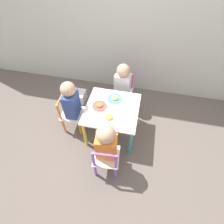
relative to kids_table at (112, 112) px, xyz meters
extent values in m
plane|color=#5B514C|center=(0.00, 0.00, -0.38)|extent=(6.00, 6.00, 0.00)
cube|color=silver|center=(0.00, 0.00, 0.05)|extent=(0.59, 0.59, 0.02)
cylinder|color=yellow|center=(-0.26, -0.26, -0.17)|extent=(0.04, 0.04, 0.42)
cylinder|color=teal|center=(0.26, -0.26, -0.17)|extent=(0.04, 0.04, 0.42)
cylinder|color=green|center=(-0.26, 0.26, -0.17)|extent=(0.04, 0.04, 0.42)
cylinder|color=#DB3D38|center=(0.26, 0.26, -0.17)|extent=(0.04, 0.04, 0.42)
cube|color=silver|center=(-0.49, -0.03, -0.12)|extent=(0.27, 0.27, 0.02)
cylinder|color=orange|center=(-0.38, -0.13, -0.25)|extent=(0.03, 0.03, 0.25)
cylinder|color=orange|center=(-0.39, 0.08, -0.25)|extent=(0.03, 0.03, 0.25)
cylinder|color=orange|center=(-0.59, -0.14, -0.25)|extent=(0.03, 0.03, 0.25)
cylinder|color=orange|center=(-0.60, 0.07, -0.25)|extent=(0.03, 0.03, 0.25)
cylinder|color=orange|center=(-0.59, -0.14, 0.00)|extent=(0.03, 0.03, 0.26)
cylinder|color=orange|center=(-0.60, 0.07, 0.00)|extent=(0.03, 0.03, 0.26)
cylinder|color=orange|center=(-0.60, -0.03, 0.11)|extent=(0.04, 0.21, 0.02)
cube|color=silver|center=(0.04, 0.49, -0.12)|extent=(0.28, 0.28, 0.02)
cylinder|color=#E5599E|center=(-0.07, 0.39, -0.25)|extent=(0.03, 0.03, 0.25)
cylinder|color=#E5599E|center=(0.14, 0.37, -0.25)|extent=(0.03, 0.03, 0.25)
cylinder|color=#E5599E|center=(-0.06, 0.60, -0.25)|extent=(0.03, 0.03, 0.25)
cylinder|color=#E5599E|center=(0.15, 0.59, -0.25)|extent=(0.03, 0.03, 0.25)
cylinder|color=#E5599E|center=(-0.06, 0.60, 0.00)|extent=(0.03, 0.03, 0.26)
cylinder|color=#E5599E|center=(0.15, 0.59, 0.00)|extent=(0.03, 0.03, 0.26)
cylinder|color=#E5599E|center=(0.05, 0.59, 0.11)|extent=(0.21, 0.04, 0.02)
cube|color=silver|center=(0.05, -0.49, -0.12)|extent=(0.28, 0.28, 0.02)
cylinder|color=#8E51BC|center=(0.14, -0.37, -0.25)|extent=(0.03, 0.03, 0.25)
cylinder|color=#8E51BC|center=(-0.07, -0.39, -0.25)|extent=(0.03, 0.03, 0.25)
cylinder|color=#8E51BC|center=(0.16, -0.58, -0.25)|extent=(0.03, 0.03, 0.25)
cylinder|color=#8E51BC|center=(-0.05, -0.60, -0.25)|extent=(0.03, 0.03, 0.25)
cylinder|color=#8E51BC|center=(0.16, -0.58, 0.00)|extent=(0.03, 0.03, 0.26)
cylinder|color=#8E51BC|center=(-0.05, -0.60, 0.00)|extent=(0.03, 0.03, 0.26)
cylinder|color=#8E51BC|center=(0.06, -0.59, 0.11)|extent=(0.21, 0.04, 0.02)
cylinder|color=#4C608E|center=(-0.37, -0.07, -0.25)|extent=(0.07, 0.07, 0.26)
cylinder|color=#4C608E|center=(-0.37, 0.03, -0.25)|extent=(0.07, 0.07, 0.26)
cube|color=#2D478E|center=(-0.47, -0.03, 0.05)|extent=(0.15, 0.21, 0.33)
sphere|color=tan|center=(-0.47, -0.03, 0.28)|extent=(0.16, 0.16, 0.16)
cylinder|color=#4C608E|center=(-0.02, 0.37, -0.25)|extent=(0.07, 0.07, 0.26)
cylinder|color=#4C608E|center=(0.08, 0.37, -0.25)|extent=(0.07, 0.07, 0.26)
cube|color=silver|center=(0.04, 0.47, 0.03)|extent=(0.21, 0.16, 0.29)
sphere|color=tan|center=(0.04, 0.47, 0.24)|extent=(0.16, 0.16, 0.16)
cylinder|color=#38383D|center=(0.09, -0.36, -0.25)|extent=(0.07, 0.07, 0.26)
cylinder|color=#38383D|center=(-0.01, -0.37, -0.25)|extent=(0.07, 0.07, 0.26)
cube|color=orange|center=(0.05, -0.47, 0.03)|extent=(0.21, 0.16, 0.29)
sphere|color=tan|center=(0.05, -0.47, 0.25)|extent=(0.18, 0.18, 0.18)
cylinder|color=#E54C47|center=(-0.15, 0.00, 0.07)|extent=(0.17, 0.17, 0.01)
cylinder|color=#CC6633|center=(-0.15, 0.00, 0.08)|extent=(0.07, 0.07, 0.02)
cylinder|color=#4C9EE0|center=(0.00, 0.15, 0.07)|extent=(0.17, 0.17, 0.01)
cylinder|color=gold|center=(0.00, 0.15, 0.08)|extent=(0.08, 0.08, 0.02)
cylinder|color=white|center=(0.00, -0.15, 0.07)|extent=(0.19, 0.19, 0.01)
cylinder|color=#D6843D|center=(0.00, -0.15, 0.08)|extent=(0.08, 0.08, 0.02)
cube|color=silver|center=(-0.65, 0.45, -0.30)|extent=(0.28, 0.20, 0.15)
camera|label=1|loc=(0.27, -1.27, 1.52)|focal=28.00mm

